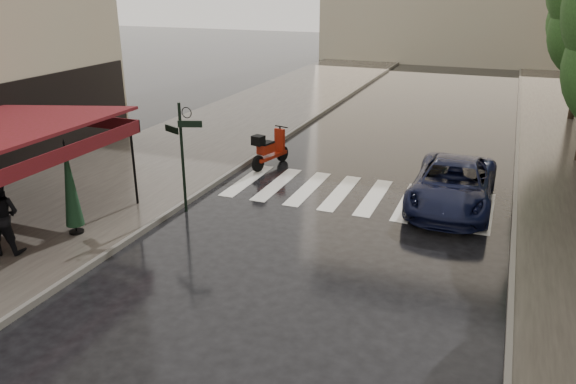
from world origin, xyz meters
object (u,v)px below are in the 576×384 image
Objects in this scene: pedestrian_terrace at (0,216)px; parasol_back at (70,185)px; scooter at (269,150)px; parked_car at (453,185)px.

parasol_back is at bearing -136.72° from pedestrian_terrace.
pedestrian_terrace is 0.77× the size of parasol_back.
parked_car is at bearing 0.41° from scooter.
parked_car reaches higher than scooter.
scooter is 6.50m from parked_car.
scooter is (3.04, 8.57, -0.44)m from pedestrian_terrace.
pedestrian_terrace is at bearing -96.10° from scooter.
pedestrian_terrace is at bearing -117.27° from parasol_back.
pedestrian_terrace is 11.77m from parked_car.
parasol_back reaches higher than parked_car.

